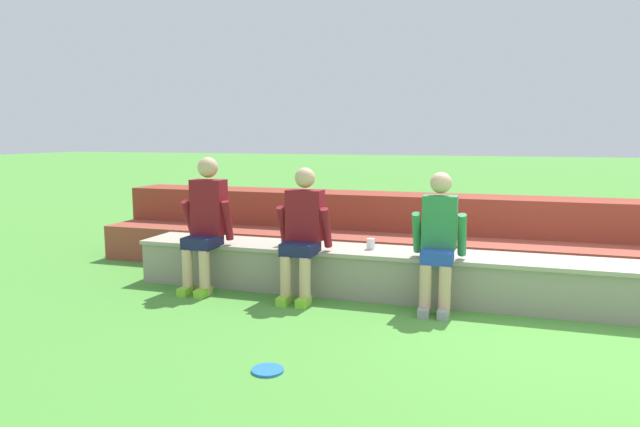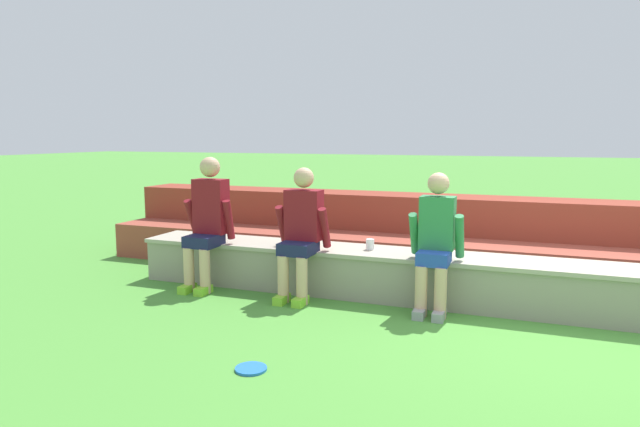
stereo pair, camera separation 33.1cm
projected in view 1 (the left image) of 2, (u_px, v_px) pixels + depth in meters
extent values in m
plane|color=#4C9338|center=(558.00, 320.00, 4.95)|extent=(80.00, 80.00, 0.00)
cube|color=gray|center=(556.00, 286.00, 5.19)|extent=(8.51, 0.57, 0.46)
cube|color=#ABA28E|center=(558.00, 263.00, 5.16)|extent=(8.55, 0.61, 0.04)
cube|color=#9A4434|center=(549.00, 266.00, 6.01)|extent=(10.85, 0.62, 0.44)
cube|color=maroon|center=(545.00, 236.00, 6.57)|extent=(10.85, 0.62, 0.88)
cylinder|color=#DBAD89|center=(188.00, 271.00, 5.75)|extent=(0.11, 0.11, 0.46)
cylinder|color=#DBAD89|center=(204.00, 273.00, 5.69)|extent=(0.11, 0.11, 0.46)
cube|color=#8CD833|center=(186.00, 291.00, 5.74)|extent=(0.10, 0.22, 0.08)
cube|color=#8CD833|center=(203.00, 292.00, 5.68)|extent=(0.10, 0.22, 0.08)
cube|color=#191E47|center=(202.00, 242.00, 5.82)|extent=(0.31, 0.36, 0.12)
cube|color=maroon|center=(209.00, 207.00, 5.92)|extent=(0.35, 0.20, 0.58)
sphere|color=#DBAD89|center=(208.00, 167.00, 5.86)|extent=(0.21, 0.21, 0.21)
cylinder|color=maroon|center=(189.00, 219.00, 5.99)|extent=(0.08, 0.24, 0.42)
cylinder|color=maroon|center=(228.00, 221.00, 5.85)|extent=(0.08, 0.17, 0.43)
cylinder|color=#DBAD89|center=(286.00, 280.00, 5.43)|extent=(0.11, 0.11, 0.46)
cylinder|color=#DBAD89|center=(305.00, 281.00, 5.37)|extent=(0.11, 0.11, 0.46)
cube|color=#8CD833|center=(284.00, 300.00, 5.42)|extent=(0.10, 0.22, 0.08)
cube|color=#8CD833|center=(304.00, 302.00, 5.36)|extent=(0.10, 0.22, 0.08)
cube|color=#191E47|center=(300.00, 248.00, 5.50)|extent=(0.32, 0.36, 0.12)
cube|color=maroon|center=(305.00, 215.00, 5.59)|extent=(0.36, 0.20, 0.50)
sphere|color=#DBAD89|center=(305.00, 178.00, 5.54)|extent=(0.20, 0.20, 0.20)
cylinder|color=maroon|center=(283.00, 226.00, 5.66)|extent=(0.08, 0.23, 0.42)
cylinder|color=maroon|center=(326.00, 228.00, 5.52)|extent=(0.08, 0.23, 0.42)
cylinder|color=#DBAD89|center=(425.00, 290.00, 5.08)|extent=(0.11, 0.11, 0.46)
cylinder|color=#DBAD89|center=(445.00, 291.00, 5.03)|extent=(0.11, 0.11, 0.46)
cube|color=#99999E|center=(424.00, 311.00, 5.07)|extent=(0.10, 0.22, 0.08)
cube|color=#99999E|center=(444.00, 313.00, 5.01)|extent=(0.10, 0.22, 0.08)
cube|color=#2347B2|center=(437.00, 256.00, 5.13)|extent=(0.28, 0.31, 0.12)
cube|color=#2D7F47|center=(440.00, 222.00, 5.22)|extent=(0.31, 0.20, 0.49)
sphere|color=#DBAD89|center=(441.00, 183.00, 5.17)|extent=(0.20, 0.20, 0.20)
cylinder|color=#2D7F47|center=(417.00, 233.00, 5.28)|extent=(0.08, 0.25, 0.41)
cylinder|color=#2D7F47|center=(462.00, 235.00, 5.15)|extent=(0.08, 0.22, 0.42)
cylinder|color=blue|center=(284.00, 233.00, 5.90)|extent=(0.07, 0.07, 0.25)
cylinder|color=white|center=(284.00, 221.00, 5.88)|extent=(0.04, 0.04, 0.02)
cylinder|color=white|center=(371.00, 244.00, 5.70)|extent=(0.08, 0.08, 0.11)
cylinder|color=blue|center=(268.00, 370.00, 3.87)|extent=(0.22, 0.22, 0.02)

